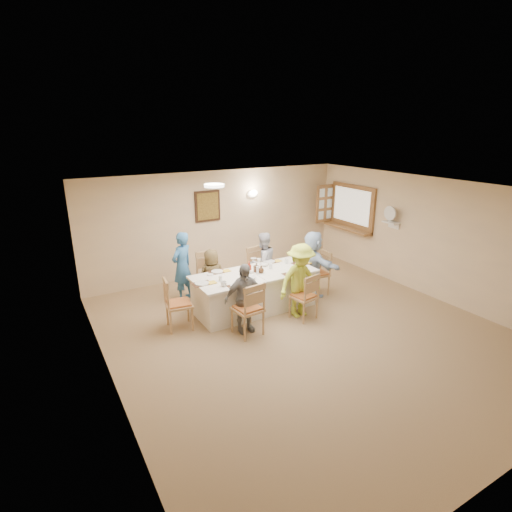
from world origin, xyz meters
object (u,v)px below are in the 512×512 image
serving_hatch (352,207)px  diner_back_left (212,277)px  chair_front_right (304,296)px  diner_right_end (313,264)px  condiment_ketchup (249,268)px  chair_right_end (317,273)px  chair_back_right (260,269)px  chair_left_end (179,303)px  chair_front_left (248,308)px  chair_back_left (210,278)px  diner_front_left (244,298)px  diner_front_right (300,281)px  desk_fan (391,216)px  dining_table (254,291)px  caregiver (182,267)px  diner_back_right (263,263)px

serving_hatch → diner_back_left: (-4.13, -0.46, -0.93)m
chair_front_right → diner_back_left: diner_back_left is taller
diner_right_end → condiment_ketchup: 1.53m
condiment_ketchup → chair_right_end: bearing=-1.1°
chair_back_right → chair_right_end: 1.24m
serving_hatch → chair_back_right: bearing=-173.4°
chair_left_end → chair_right_end: bearing=-81.0°
chair_back_right → condiment_ketchup: 1.12m
serving_hatch → chair_back_right: size_ratio=1.57×
chair_front_left → chair_right_end: 2.29m
chair_back_left → diner_front_left: (0.00, -1.48, 0.12)m
chair_right_end → condiment_ketchup: size_ratio=3.83×
chair_back_right → diner_front_right: size_ratio=0.67×
desk_fan → condiment_ketchup: bearing=176.1°
chair_right_end → chair_front_right: bearing=-43.9°
dining_table → chair_left_end: chair_left_end is taller
caregiver → condiment_ketchup: (0.95, -1.12, 0.16)m
diner_back_left → desk_fan: bearing=170.0°
chair_back_right → diner_back_right: (0.00, -0.12, 0.19)m
dining_table → chair_front_left: (-0.60, -0.80, 0.12)m
chair_front_left → caregiver: 2.01m
chair_back_left → chair_left_end: bearing=-131.5°
chair_front_right → chair_right_end: (0.95, 0.80, 0.02)m
chair_right_end → diner_front_left: bearing=-66.5°
dining_table → diner_right_end: (1.42, 0.00, 0.33)m
chair_back_left → diner_front_right: 1.92m
chair_back_left → diner_back_right: (1.20, -0.12, 0.15)m
dining_table → diner_back_left: (-0.60, 0.68, 0.19)m
dining_table → diner_front_left: size_ratio=1.92×
chair_back_left → condiment_ketchup: chair_back_left is taller
chair_front_right → diner_front_left: (-1.20, 0.12, 0.17)m
serving_hatch → diner_back_right: 3.08m
diner_back_left → condiment_ketchup: bearing=130.1°
desk_fan → caregiver: bearing=163.1°
chair_front_left → chair_front_right: size_ratio=1.08×
caregiver → condiment_ketchup: 1.48m
chair_right_end → diner_right_end: bearing=-84.0°
serving_hatch → chair_left_end: (-5.08, -1.14, -1.02)m
chair_front_left → diner_front_left: diner_front_left is taller
chair_back_right → condiment_ketchup: condiment_ketchup is taller
dining_table → diner_front_right: 0.97m
serving_hatch → caregiver: 4.64m
chair_back_left → caregiver: bearing=150.5°
diner_right_end → dining_table: bearing=89.0°
serving_hatch → diner_right_end: serving_hatch is taller
diner_front_left → condiment_ketchup: diner_front_left is taller
caregiver → chair_back_right: bearing=140.2°
chair_front_left → caregiver: caregiver is taller
dining_table → chair_right_end: size_ratio=2.54×
chair_front_right → diner_front_left: bearing=-16.0°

